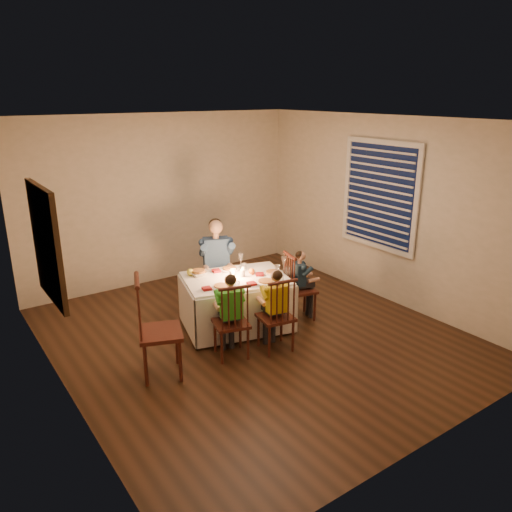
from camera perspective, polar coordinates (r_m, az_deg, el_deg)
ground at (r=6.29m, az=-0.15°, el=-9.08°), size 5.00×5.00×0.00m
wall_left at (r=4.94m, az=-22.11°, el=-1.89°), size 0.02×5.00×2.60m
wall_right at (r=7.29m, az=14.57°, el=5.09°), size 0.02×5.00×2.60m
wall_back at (r=7.93m, az=-10.60°, el=6.40°), size 4.50×0.02×2.60m
ceiling at (r=5.59m, az=-0.17°, el=15.30°), size 5.00×5.00×0.00m
dining_table at (r=6.33m, az=-2.29°, el=-4.13°), size 1.50×1.25×0.64m
chair_adult at (r=7.15m, az=-4.39°, el=-5.62°), size 0.48×0.47×0.92m
chair_near_left at (r=5.86m, az=-2.81°, el=-11.27°), size 0.46×0.45×0.92m
chair_near_right at (r=6.00m, az=2.22°, el=-10.52°), size 0.43×0.42×0.92m
chair_end at (r=6.78m, az=4.99°, el=-7.02°), size 0.44×0.45×0.92m
chair_extra at (r=5.60m, az=-10.56°, el=-13.13°), size 0.58×0.59×1.12m
adult at (r=7.15m, az=-4.39°, el=-5.62°), size 0.59×0.56×1.26m
child_green at (r=5.86m, az=-2.81°, el=-11.27°), size 0.38×0.36×1.00m
child_yellow at (r=6.00m, az=2.22°, el=-10.52°), size 0.35×0.33×0.99m
child_teal at (r=6.78m, az=4.99°, el=-7.02°), size 0.32×0.33×0.94m
setting_adult at (r=6.51m, az=-3.02°, el=-1.56°), size 0.32×0.32×0.02m
setting_green at (r=5.94m, az=-3.97°, el=-3.55°), size 0.32×0.32×0.02m
setting_yellow at (r=6.08m, az=1.11°, el=-3.00°), size 0.32×0.32×0.02m
setting_teal at (r=6.38m, az=1.94°, el=-1.96°), size 0.32×0.32×0.02m
candle_left at (r=6.22m, az=-2.81°, el=-2.12°), size 0.06×0.06×0.10m
candle_right at (r=6.26m, az=-1.52°, el=-1.96°), size 0.06×0.06×0.10m
squash at (r=6.36m, az=-7.53°, el=-1.84°), size 0.09×0.09×0.09m
orange_fruit at (r=6.35m, az=-0.50°, el=-1.77°), size 0.08×0.08×0.08m
serving_bowl at (r=6.36m, az=-6.58°, el=-1.98°), size 0.22×0.22×0.05m
wall_mirror at (r=5.17m, az=-22.81°, el=1.22°), size 0.06×0.95×1.15m
window_blinds at (r=7.28m, az=13.87°, el=6.74°), size 0.07×1.34×1.54m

